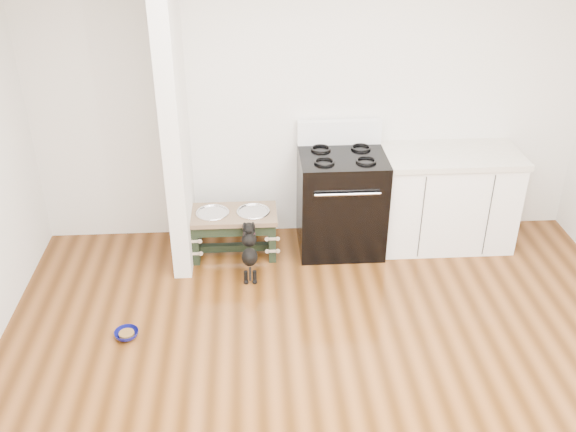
% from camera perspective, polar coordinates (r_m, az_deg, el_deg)
% --- Properties ---
extents(ground, '(5.00, 5.00, 0.00)m').
position_cam_1_polar(ground, '(4.38, 5.01, -17.72)').
color(ground, '#41230B').
rests_on(ground, ground).
extents(room_shell, '(5.00, 5.00, 5.00)m').
position_cam_1_polar(room_shell, '(3.39, 6.18, 1.36)').
color(room_shell, silver).
rests_on(room_shell, ground).
extents(partition_wall, '(0.15, 0.80, 2.70)m').
position_cam_1_polar(partition_wall, '(5.41, -10.10, 8.85)').
color(partition_wall, silver).
rests_on(partition_wall, ground).
extents(oven_range, '(0.76, 0.69, 1.14)m').
position_cam_1_polar(oven_range, '(5.84, 4.72, 1.41)').
color(oven_range, black).
rests_on(oven_range, ground).
extents(cabinet_run, '(1.24, 0.64, 0.91)m').
position_cam_1_polar(cabinet_run, '(6.08, 13.88, 1.51)').
color(cabinet_run, white).
rests_on(cabinet_run, ground).
extents(dog_feeder, '(0.78, 0.42, 0.44)m').
position_cam_1_polar(dog_feeder, '(5.79, -4.87, -0.79)').
color(dog_feeder, black).
rests_on(dog_feeder, ground).
extents(puppy, '(0.14, 0.40, 0.48)m').
position_cam_1_polar(puppy, '(5.51, -3.45, -3.02)').
color(puppy, black).
rests_on(puppy, ground).
extents(floor_bowl, '(0.23, 0.23, 0.06)m').
position_cam_1_polar(floor_bowl, '(5.10, -14.15, -10.16)').
color(floor_bowl, '#0C0E5A').
rests_on(floor_bowl, ground).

